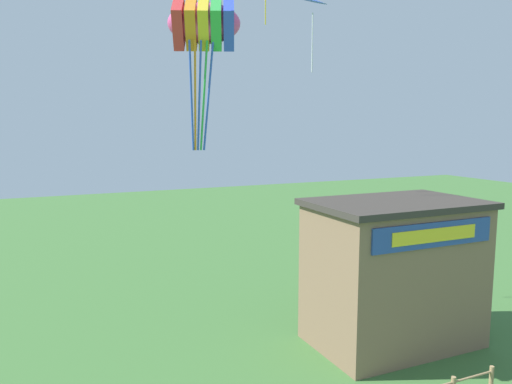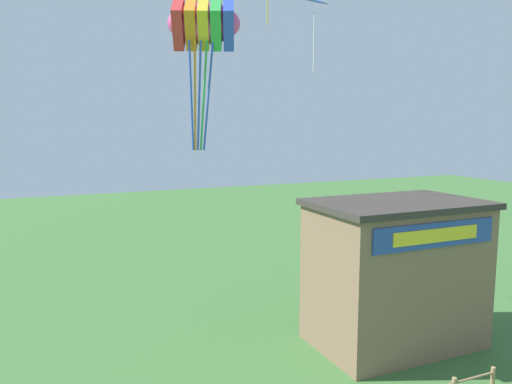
% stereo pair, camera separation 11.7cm
% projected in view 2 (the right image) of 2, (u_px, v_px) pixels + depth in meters
% --- Properties ---
extents(seaside_building, '(6.62, 4.33, 5.76)m').
position_uv_depth(seaside_building, '(395.00, 272.00, 19.67)').
color(seaside_building, '#84664C').
rests_on(seaside_building, ground_plane).
extents(kite_rainbow_parafoil, '(2.26, 2.01, 3.98)m').
position_uv_depth(kite_rainbow_parafoil, '(204.00, 24.00, 12.83)').
color(kite_rainbow_parafoil, '#E54C8C').
extents(kite_blue_delta, '(1.61, 1.60, 3.15)m').
position_uv_depth(kite_blue_delta, '(315.00, 2.00, 20.66)').
color(kite_blue_delta, blue).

